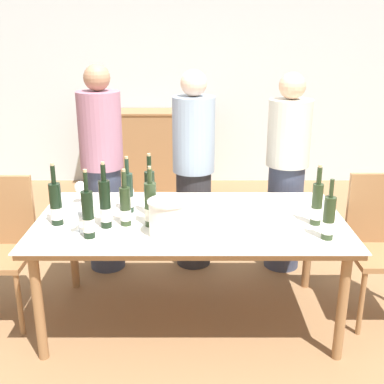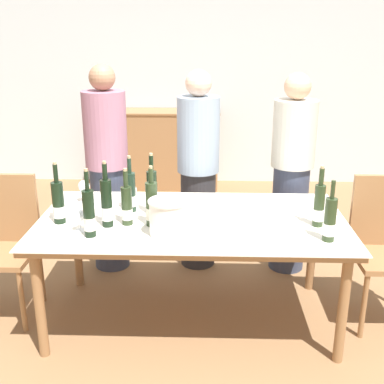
{
  "view_description": "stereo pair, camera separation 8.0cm",
  "coord_description": "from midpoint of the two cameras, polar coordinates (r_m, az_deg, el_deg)",
  "views": [
    {
      "loc": [
        0.01,
        -2.84,
        1.87
      ],
      "look_at": [
        0.0,
        0.0,
        0.91
      ],
      "focal_mm": 45.0,
      "sensor_mm": 36.0,
      "label": 1
    },
    {
      "loc": [
        0.09,
        -2.84,
        1.87
      ],
      "look_at": [
        0.0,
        0.0,
        0.91
      ],
      "focal_mm": 45.0,
      "sensor_mm": 36.0,
      "label": 2
    }
  ],
  "objects": [
    {
      "name": "person_guest_right",
      "position": [
        3.84,
        10.75,
        1.98
      ],
      "size": [
        0.33,
        0.33,
        1.57
      ],
      "color": "#383F56",
      "rests_on": "ground_plane"
    },
    {
      "name": "wine_bottle_8",
      "position": [
        2.92,
        -5.53,
        -1.58
      ],
      "size": [
        0.07,
        0.07,
        0.38
      ],
      "color": "#28381E",
      "rests_on": "dining_table"
    },
    {
      "name": "wine_bottle_7",
      "position": [
        3.02,
        14.04,
        -1.45
      ],
      "size": [
        0.07,
        0.07,
        0.38
      ],
      "color": "#28381E",
      "rests_on": "dining_table"
    },
    {
      "name": "wine_bottle_3",
      "position": [
        2.82,
        -12.82,
        -2.72
      ],
      "size": [
        0.07,
        0.07,
        0.41
      ],
      "color": "black",
      "rests_on": "dining_table"
    },
    {
      "name": "back_wall",
      "position": [
        6.06,
        -0.28,
        14.27
      ],
      "size": [
        8.0,
        0.1,
        2.8
      ],
      "color": "silver",
      "rests_on": "ground_plane"
    },
    {
      "name": "ground_plane",
      "position": [
        3.4,
        -0.7,
        -14.64
      ],
      "size": [
        12.0,
        12.0,
        0.0
      ],
      "primitive_type": "plane",
      "color": "olive"
    },
    {
      "name": "ice_bucket",
      "position": [
        2.79,
        -3.5,
        -2.95
      ],
      "size": [
        0.23,
        0.23,
        0.21
      ],
      "color": "white",
      "rests_on": "dining_table"
    },
    {
      "name": "wine_glass_0",
      "position": [
        3.31,
        -8.06,
        0.09
      ],
      "size": [
        0.08,
        0.08,
        0.14
      ],
      "color": "white",
      "rests_on": "dining_table"
    },
    {
      "name": "wine_bottle_4",
      "position": [
        3.06,
        -16.35,
        -1.43
      ],
      "size": [
        0.07,
        0.07,
        0.39
      ],
      "color": "black",
      "rests_on": "dining_table"
    },
    {
      "name": "wine_glass_1",
      "position": [
        3.39,
        -13.56,
        0.53
      ],
      "size": [
        0.08,
        0.08,
        0.16
      ],
      "color": "white",
      "rests_on": "dining_table"
    },
    {
      "name": "wine_bottle_0",
      "position": [
        2.94,
        -10.83,
        -1.49
      ],
      "size": [
        0.07,
        0.07,
        0.41
      ],
      "color": "black",
      "rests_on": "dining_table"
    },
    {
      "name": "sideboard_cabinet",
      "position": [
        5.94,
        -5.3,
        5.06
      ],
      "size": [
        1.52,
        0.46,
        0.95
      ],
      "color": "#996B42",
      "rests_on": "ground_plane"
    },
    {
      "name": "wine_bottle_1",
      "position": [
        3.1,
        -5.55,
        -0.22
      ],
      "size": [
        0.07,
        0.07,
        0.41
      ],
      "color": "black",
      "rests_on": "dining_table"
    },
    {
      "name": "person_guest_left",
      "position": [
        3.82,
        -0.21,
        2.37
      ],
      "size": [
        0.33,
        0.33,
        1.59
      ],
      "color": "#2D2D33",
      "rests_on": "ground_plane"
    },
    {
      "name": "dining_table",
      "position": [
        3.08,
        -0.74,
        -4.23
      ],
      "size": [
        1.95,
        1.04,
        0.73
      ],
      "color": "#996B42",
      "rests_on": "ground_plane"
    },
    {
      "name": "wine_bottle_6",
      "position": [
        2.83,
        15.3,
        -3.13
      ],
      "size": [
        0.07,
        0.07,
        0.36
      ],
      "color": "#28381E",
      "rests_on": "dining_table"
    },
    {
      "name": "chair_left_end",
      "position": [
        3.47,
        -22.21,
        -5.18
      ],
      "size": [
        0.42,
        0.42,
        0.95
      ],
      "color": "#996B42",
      "rests_on": "ground_plane"
    },
    {
      "name": "wine_bottle_5",
      "position": [
        3.17,
        -8.12,
        -0.17
      ],
      "size": [
        0.07,
        0.07,
        0.38
      ],
      "color": "#1E3323",
      "rests_on": "dining_table"
    },
    {
      "name": "chair_right_end",
      "position": [
        3.43,
        21.05,
        -5.11
      ],
      "size": [
        0.42,
        0.42,
        0.97
      ],
      "color": "#996B42",
      "rests_on": "ground_plane"
    },
    {
      "name": "wine_bottle_2",
      "position": [
        2.96,
        -8.48,
        -1.71
      ],
      "size": [
        0.07,
        0.07,
        0.36
      ],
      "color": "#28381E",
      "rests_on": "dining_table"
    },
    {
      "name": "person_host",
      "position": [
        3.82,
        -10.94,
        2.41
      ],
      "size": [
        0.33,
        0.33,
        1.63
      ],
      "color": "#383F56",
      "rests_on": "ground_plane"
    },
    {
      "name": "wine_glass_2",
      "position": [
        2.91,
        -13.93,
        -3.0
      ],
      "size": [
        0.07,
        0.07,
        0.14
      ],
      "color": "white",
      "rests_on": "dining_table"
    }
  ]
}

